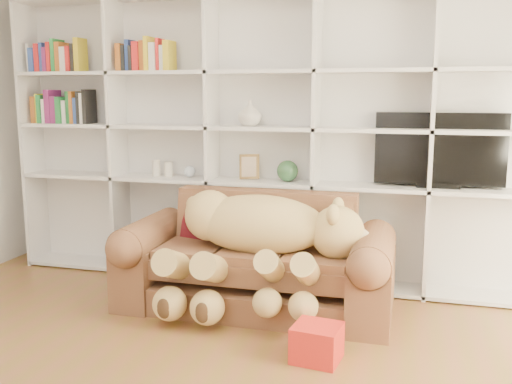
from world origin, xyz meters
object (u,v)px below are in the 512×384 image
(sofa, at_px, (257,266))
(tv, at_px, (440,151))
(gift_box, at_px, (317,343))
(teddy_bear, at_px, (257,238))

(sofa, xyz_separation_m, tv, (1.28, 0.64, 0.83))
(gift_box, height_order, tv, tv)
(teddy_bear, distance_m, tv, 1.58)
(gift_box, relative_size, tv, 0.28)
(gift_box, xyz_separation_m, tv, (0.70, 1.39, 1.04))
(teddy_bear, height_order, tv, tv)
(teddy_bear, relative_size, gift_box, 5.25)
(sofa, bearing_deg, tv, 26.43)
(teddy_bear, height_order, gift_box, teddy_bear)
(gift_box, distance_m, tv, 1.87)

